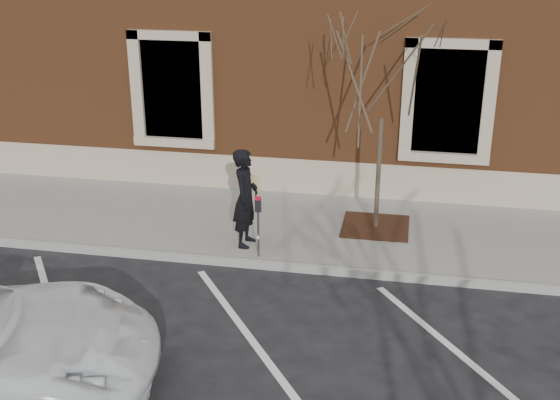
# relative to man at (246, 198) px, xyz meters

# --- Properties ---
(ground) EXTENTS (120.00, 120.00, 0.00)m
(ground) POSITION_rel_man_xyz_m (0.65, -0.60, -1.09)
(ground) COLOR #28282B
(ground) RESTS_ON ground
(sidewalk_near) EXTENTS (40.00, 3.50, 0.15)m
(sidewalk_near) POSITION_rel_man_xyz_m (0.65, 1.15, -1.02)
(sidewalk_near) COLOR gray
(sidewalk_near) RESTS_ON ground
(curb_near) EXTENTS (40.00, 0.12, 0.15)m
(curb_near) POSITION_rel_man_xyz_m (0.65, -0.65, -1.02)
(curb_near) COLOR #9E9E99
(curb_near) RESTS_ON ground
(parking_stripes) EXTENTS (28.00, 4.40, 0.01)m
(parking_stripes) POSITION_rel_man_xyz_m (0.65, -2.80, -1.09)
(parking_stripes) COLOR silver
(parking_stripes) RESTS_ON ground
(building_civic) EXTENTS (40.00, 8.62, 8.00)m
(building_civic) POSITION_rel_man_xyz_m (0.65, 7.14, 2.90)
(building_civic) COLOR brown
(building_civic) RESTS_ON ground
(man) EXTENTS (0.49, 0.71, 1.89)m
(man) POSITION_rel_man_xyz_m (0.00, 0.00, 0.00)
(man) COLOR black
(man) RESTS_ON sidewalk_near
(parking_meter) EXTENTS (0.11, 0.08, 1.17)m
(parking_meter) POSITION_rel_man_xyz_m (0.34, -0.48, -0.13)
(parking_meter) COLOR #595B60
(parking_meter) RESTS_ON sidewalk_near
(tree_grate) EXTENTS (1.32, 1.32, 0.03)m
(tree_grate) POSITION_rel_man_xyz_m (2.37, 1.27, -0.93)
(tree_grate) COLOR #3E2314
(tree_grate) RESTS_ON sidewalk_near
(sapling) EXTENTS (2.45, 2.45, 4.09)m
(sapling) POSITION_rel_man_xyz_m (2.37, 1.27, 1.92)
(sapling) COLOR #4C3C2E
(sapling) RESTS_ON sidewalk_near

